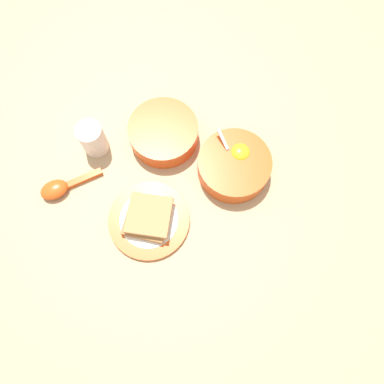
{
  "coord_description": "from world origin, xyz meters",
  "views": [
    {
      "loc": [
        -0.25,
        -0.16,
        0.85
      ],
      "look_at": [
        0.01,
        -0.04,
        0.02
      ],
      "focal_mm": 35.0,
      "sensor_mm": 36.0,
      "label": 1
    }
  ],
  "objects_px": {
    "toast_sandwich": "(148,217)",
    "drinking_cup": "(92,138)",
    "congee_bowl": "(163,132)",
    "soup_spoon": "(59,188)",
    "toast_plate": "(149,220)",
    "egg_bowl": "(234,165)"
  },
  "relations": [
    {
      "from": "toast_sandwich",
      "to": "drinking_cup",
      "type": "xyz_separation_m",
      "value": [
        0.12,
        0.2,
        0.02
      ]
    },
    {
      "from": "congee_bowl",
      "to": "soup_spoon",
      "type": "bearing_deg",
      "value": 143.69
    },
    {
      "from": "toast_plate",
      "to": "soup_spoon",
      "type": "xyz_separation_m",
      "value": [
        -0.02,
        0.23,
        0.01
      ]
    },
    {
      "from": "egg_bowl",
      "to": "soup_spoon",
      "type": "xyz_separation_m",
      "value": [
        -0.22,
        0.36,
        -0.02
      ]
    },
    {
      "from": "congee_bowl",
      "to": "drinking_cup",
      "type": "height_order",
      "value": "drinking_cup"
    },
    {
      "from": "toast_plate",
      "to": "congee_bowl",
      "type": "xyz_separation_m",
      "value": [
        0.21,
        0.06,
        0.02
      ]
    },
    {
      "from": "congee_bowl",
      "to": "toast_sandwich",
      "type": "bearing_deg",
      "value": -163.72
    },
    {
      "from": "egg_bowl",
      "to": "toast_plate",
      "type": "distance_m",
      "value": 0.24
    },
    {
      "from": "egg_bowl",
      "to": "toast_sandwich",
      "type": "distance_m",
      "value": 0.24
    },
    {
      "from": "egg_bowl",
      "to": "drinking_cup",
      "type": "distance_m",
      "value": 0.34
    },
    {
      "from": "toast_sandwich",
      "to": "soup_spoon",
      "type": "height_order",
      "value": "toast_sandwich"
    },
    {
      "from": "congee_bowl",
      "to": "egg_bowl",
      "type": "bearing_deg",
      "value": -92.99
    },
    {
      "from": "egg_bowl",
      "to": "soup_spoon",
      "type": "bearing_deg",
      "value": 121.23
    },
    {
      "from": "egg_bowl",
      "to": "congee_bowl",
      "type": "bearing_deg",
      "value": 87.01
    },
    {
      "from": "toast_plate",
      "to": "toast_sandwich",
      "type": "bearing_deg",
      "value": 24.73
    },
    {
      "from": "congee_bowl",
      "to": "drinking_cup",
      "type": "bearing_deg",
      "value": 122.83
    },
    {
      "from": "soup_spoon",
      "to": "congee_bowl",
      "type": "bearing_deg",
      "value": -36.31
    },
    {
      "from": "drinking_cup",
      "to": "egg_bowl",
      "type": "bearing_deg",
      "value": -76.21
    },
    {
      "from": "toast_plate",
      "to": "toast_sandwich",
      "type": "height_order",
      "value": "toast_sandwich"
    },
    {
      "from": "toast_plate",
      "to": "drinking_cup",
      "type": "distance_m",
      "value": 0.24
    },
    {
      "from": "drinking_cup",
      "to": "soup_spoon",
      "type": "bearing_deg",
      "value": 169.72
    },
    {
      "from": "soup_spoon",
      "to": "drinking_cup",
      "type": "distance_m",
      "value": 0.14
    }
  ]
}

